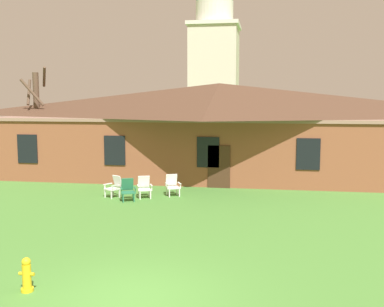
% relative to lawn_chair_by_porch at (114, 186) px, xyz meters
% --- Properties ---
extents(ground_plane, '(200.00, 200.00, 0.00)m').
position_rel_lawn_chair_by_porch_xyz_m(ground_plane, '(3.82, -9.97, -0.50)').
color(ground_plane, '#477F33').
extents(brick_building, '(24.82, 10.40, 5.28)m').
position_rel_lawn_chair_by_porch_xyz_m(brick_building, '(3.82, 7.92, 2.19)').
color(brick_building, brown).
rests_on(brick_building, ground).
extents(dome_tower, '(5.18, 5.18, 17.74)m').
position_rel_lawn_chair_by_porch_xyz_m(dome_tower, '(1.11, 28.32, 7.55)').
color(dome_tower, beige).
rests_on(dome_tower, ground).
extents(lawn_chair_by_porch, '(0.84, 0.87, 0.96)m').
position_rel_lawn_chair_by_porch_xyz_m(lawn_chair_by_porch, '(0.00, 0.00, 0.00)').
color(lawn_chair_by_porch, white).
rests_on(lawn_chair_by_porch, ground).
extents(lawn_chair_near_door, '(0.79, 0.83, 0.96)m').
position_rel_lawn_chair_by_porch_xyz_m(lawn_chair_near_door, '(0.82, -0.62, 0.00)').
color(lawn_chair_near_door, '#28704C').
rests_on(lawn_chair_near_door, ground).
extents(lawn_chair_left_end, '(0.78, 0.83, 0.96)m').
position_rel_lawn_chair_by_porch_xyz_m(lawn_chair_left_end, '(1.35, 0.10, 0.00)').
color(lawn_chair_left_end, silver).
rests_on(lawn_chair_left_end, ground).
extents(lawn_chair_middle, '(0.81, 0.85, 0.96)m').
position_rel_lawn_chair_by_porch_xyz_m(lawn_chair_middle, '(2.48, 0.75, 0.00)').
color(lawn_chair_middle, white).
rests_on(lawn_chair_middle, ground).
extents(bare_tree_beside_building, '(2.01, 2.03, 6.31)m').
position_rel_lawn_chair_by_porch_xyz_m(bare_tree_beside_building, '(-7.31, 6.93, 2.80)').
color(bare_tree_beside_building, brown).
rests_on(bare_tree_beside_building, ground).
extents(fire_hydrant, '(0.36, 0.28, 0.79)m').
position_rel_lawn_chair_by_porch_xyz_m(fire_hydrant, '(1.39, -9.97, -0.12)').
color(fire_hydrant, gold).
rests_on(fire_hydrant, ground).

